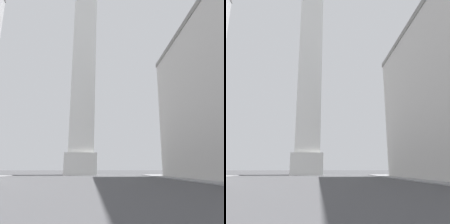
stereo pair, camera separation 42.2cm
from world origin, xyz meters
TOP-DOWN VIEW (x-y plane):
  - obelisk at (0.00, 58.68)m, footprint 8.20×8.20m

SIDE VIEW (x-z plane):
  - obelisk at x=0.00m, z-range -1.38..68.45m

